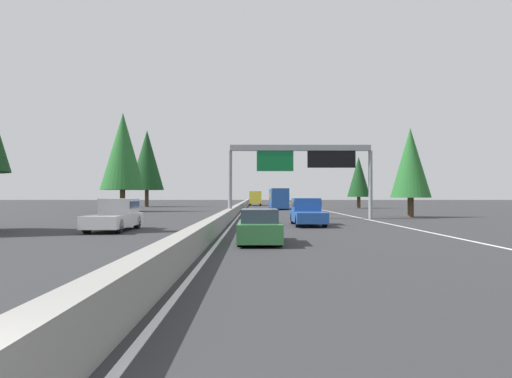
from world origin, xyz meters
TOP-DOWN VIEW (x-y plane):
  - ground_plane at (60.00, 0.00)m, footprint 320.00×320.00m
  - median_barrier at (80.00, 0.30)m, footprint 180.00×0.56m
  - shoulder_stripe_right at (70.00, -11.52)m, footprint 160.00×0.16m
  - shoulder_stripe_median at (70.00, -0.25)m, footprint 160.00×0.16m
  - sign_gantry_overhead at (37.08, -6.03)m, footprint 0.50×12.68m
  - sedan_distant_b at (17.19, -2.05)m, footprint 4.40×1.80m
  - pickup_near_center at (28.92, -5.48)m, footprint 5.60×2.00m
  - bus_far_center at (66.61, -5.51)m, footprint 11.50×2.55m
  - box_truck_near_right at (90.96, -2.04)m, footprint 8.50×2.40m
  - oncoming_near at (24.30, 6.30)m, footprint 5.60×2.00m
  - conifer_right_near at (40.07, -16.57)m, footprint 3.72×3.72m
  - conifer_right_mid at (70.88, -18.89)m, footprint 3.71×3.71m
  - conifer_left_near at (55.52, 15.14)m, footprint 5.62×5.62m
  - conifer_left_mid at (80.54, 18.06)m, footprint 6.25×6.25m

SIDE VIEW (x-z plane):
  - ground_plane at x=60.00m, z-range 0.00..0.00m
  - shoulder_stripe_right at x=70.00m, z-range 0.00..0.01m
  - shoulder_stripe_median at x=70.00m, z-range 0.00..0.01m
  - median_barrier at x=80.00m, z-range 0.00..0.90m
  - sedan_distant_b at x=17.19m, z-range -0.05..1.42m
  - pickup_near_center at x=28.92m, z-range -0.02..1.84m
  - oncoming_near at x=24.30m, z-range -0.02..1.84m
  - box_truck_near_right at x=90.96m, z-range 0.14..3.09m
  - bus_far_center at x=66.61m, z-range 0.17..3.27m
  - conifer_right_mid at x=70.88m, z-range 0.90..9.33m
  - conifer_right_near at x=40.07m, z-range 0.90..9.37m
  - sign_gantry_overhead at x=37.08m, z-range 1.92..8.40m
  - conifer_left_near at x=55.52m, z-range 1.38..14.15m
  - conifer_left_mid at x=80.54m, z-range 1.54..15.74m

